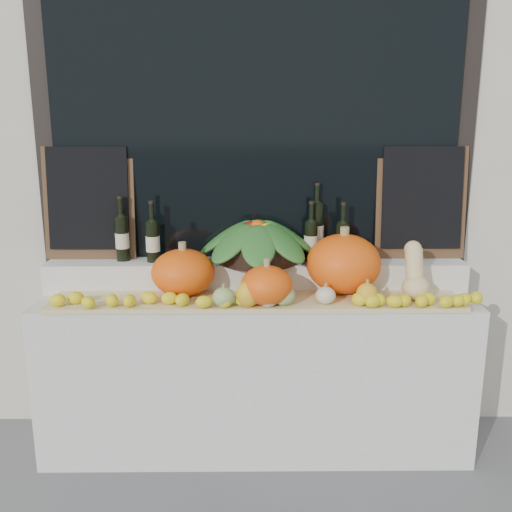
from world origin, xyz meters
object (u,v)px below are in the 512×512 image
pumpkin_left (183,272)px  wine_bottle_tall (316,230)px  produce_bowl (258,241)px  pumpkin_right (344,264)px  butternut_squash (415,275)px

pumpkin_left → wine_bottle_tall: 0.78m
produce_bowl → pumpkin_right: bearing=-17.7°
pumpkin_left → produce_bowl: produce_bowl is taller
pumpkin_left → pumpkin_right: size_ratio=0.84×
butternut_squash → produce_bowl: (-0.80, 0.25, 0.13)m
pumpkin_left → produce_bowl: 0.45m
pumpkin_right → butternut_squash: pumpkin_right is taller
pumpkin_left → butternut_squash: 1.20m
produce_bowl → wine_bottle_tall: (0.33, 0.07, 0.05)m
butternut_squash → wine_bottle_tall: size_ratio=0.68×
pumpkin_right → butternut_squash: size_ratio=1.36×
pumpkin_left → butternut_squash: bearing=-3.2°
pumpkin_right → wine_bottle_tall: (-0.12, 0.22, 0.14)m
butternut_squash → produce_bowl: produce_bowl is taller
pumpkin_right → wine_bottle_tall: wine_bottle_tall is taller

